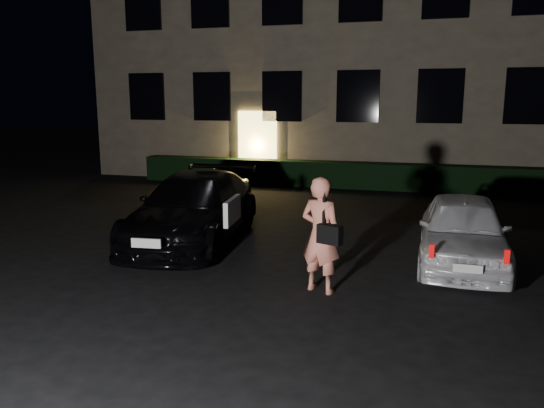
# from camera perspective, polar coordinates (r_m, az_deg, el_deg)

# --- Properties ---
(ground) EXTENTS (80.00, 80.00, 0.00)m
(ground) POSITION_cam_1_polar(r_m,az_deg,el_deg) (7.93, -1.52, -10.25)
(ground) COLOR black
(ground) RESTS_ON ground
(building) EXTENTS (20.00, 8.11, 12.00)m
(building) POSITION_cam_1_polar(r_m,az_deg,el_deg) (22.35, 10.82, 18.96)
(building) COLOR #685B4A
(building) RESTS_ON ground
(hedge) EXTENTS (15.00, 0.70, 0.85)m
(hedge) POSITION_cam_1_polar(r_m,az_deg,el_deg) (17.84, 8.78, 3.08)
(hedge) COLOR black
(hedge) RESTS_ON ground
(sedan) EXTENTS (2.44, 4.97, 1.38)m
(sedan) POSITION_cam_1_polar(r_m,az_deg,el_deg) (11.08, -8.37, -0.42)
(sedan) COLOR black
(sedan) RESTS_ON ground
(hatch) EXTENTS (1.52, 3.67, 1.24)m
(hatch) POSITION_cam_1_polar(r_m,az_deg,el_deg) (9.98, 19.82, -2.67)
(hatch) COLOR white
(hatch) RESTS_ON ground
(man) EXTENTS (0.75, 0.63, 1.78)m
(man) POSITION_cam_1_polar(r_m,az_deg,el_deg) (8.03, 5.29, -3.30)
(man) COLOR #EE856B
(man) RESTS_ON ground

